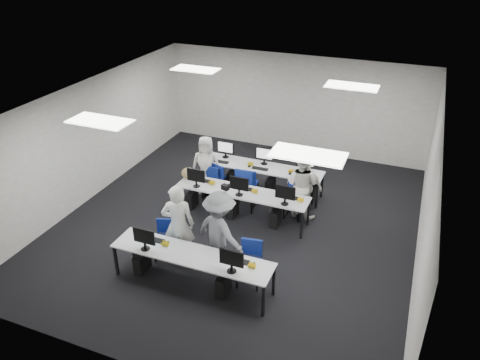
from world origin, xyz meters
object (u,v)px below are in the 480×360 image
at_px(desk_mid, 242,193).
at_px(student_1, 302,185).
at_px(chair_6, 246,191).
at_px(student_2, 206,165).
at_px(chair_1, 250,270).
at_px(student_3, 304,186).
at_px(desk_front, 192,256).
at_px(chair_0, 166,246).
at_px(photographer, 220,232).
at_px(chair_7, 296,201).
at_px(chair_2, 214,188).
at_px(chair_3, 246,197).
at_px(chair_4, 294,207).
at_px(student_0, 178,225).
at_px(chair_5, 216,184).

bearing_deg(desk_mid, student_1, 27.74).
height_order(chair_6, student_2, student_2).
relative_size(chair_1, student_3, 0.60).
relative_size(chair_6, student_3, 0.66).
xyz_separation_m(desk_front, chair_0, (-0.94, 0.59, -0.42)).
xyz_separation_m(desk_mid, photographer, (0.28, -1.90, 0.19)).
bearing_deg(chair_7, photographer, -115.47).
bearing_deg(student_1, student_3, -93.02).
distance_m(chair_0, chair_2, 2.64).
bearing_deg(student_3, student_2, -174.30).
bearing_deg(chair_0, desk_front, -49.28).
bearing_deg(photographer, desk_mid, -62.13).
distance_m(chair_1, photographer, 0.96).
bearing_deg(chair_6, student_1, -6.03).
xyz_separation_m(chair_2, chair_7, (2.16, 0.18, 0.01)).
height_order(chair_3, chair_7, chair_3).
height_order(chair_4, student_0, student_0).
relative_size(chair_6, photographer, 0.57).
height_order(desk_mid, student_2, student_2).
relative_size(chair_2, chair_6, 0.87).
xyz_separation_m(chair_3, chair_4, (1.23, 0.05, -0.03)).
relative_size(chair_3, student_1, 0.56).
xyz_separation_m(chair_0, student_1, (2.20, 2.67, 0.57)).
bearing_deg(chair_3, chair_0, -117.60).
bearing_deg(chair_7, chair_0, -134.39).
distance_m(desk_front, chair_3, 3.10).
distance_m(chair_1, chair_6, 3.11).
xyz_separation_m(desk_front, student_1, (1.26, 3.26, 0.15)).
height_order(desk_mid, student_1, student_1).
relative_size(chair_7, student_2, 0.56).
height_order(chair_7, student_1, student_1).
bearing_deg(chair_5, chair_1, -52.79).
relative_size(chair_0, student_3, 0.56).
relative_size(chair_7, student_3, 0.59).
bearing_deg(chair_3, photographer, -89.83).
bearing_deg(chair_6, student_2, 173.82).
bearing_deg(chair_1, student_0, 168.43).
relative_size(chair_2, photographer, 0.49).
height_order(chair_6, student_3, student_3).
bearing_deg(chair_3, student_3, 4.36).
relative_size(student_1, student_3, 1.12).
bearing_deg(chair_5, student_0, -77.56).
height_order(chair_4, student_2, student_2).
bearing_deg(chair_4, desk_mid, -153.08).
bearing_deg(chair_1, chair_5, 116.30).
bearing_deg(chair_1, desk_front, -162.61).
relative_size(chair_4, chair_5, 1.00).
bearing_deg(chair_4, chair_7, 95.77).
relative_size(chair_1, student_2, 0.57).
xyz_separation_m(chair_6, chair_7, (1.30, 0.05, -0.03)).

